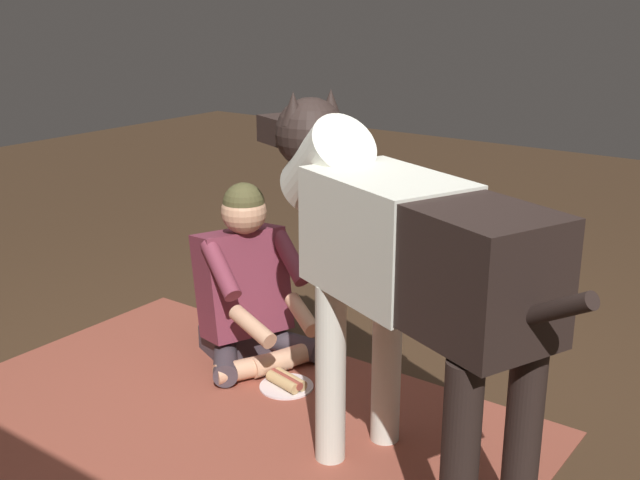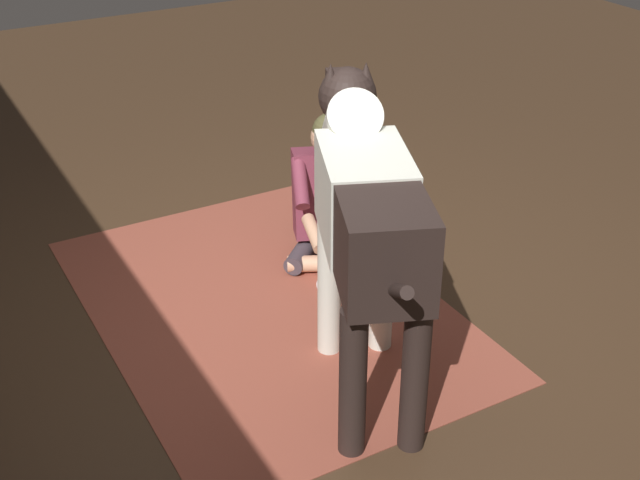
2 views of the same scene
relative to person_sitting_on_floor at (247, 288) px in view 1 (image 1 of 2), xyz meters
The scene contains 5 objects.
ground_plane 0.78m from the person_sitting_on_floor, 140.44° to the left, with size 12.84×12.84×0.00m, color #3F2B1B.
area_rug 0.74m from the person_sitting_on_floor, 119.45° to the left, with size 2.44×1.70×0.01m, color brown.
person_sitting_on_floor is the anchor object (origin of this frame).
large_dog 1.26m from the person_sitting_on_floor, 157.81° to the left, with size 1.60×0.78×1.33m.
hot_dog_on_plate 0.50m from the person_sitting_on_floor, 157.81° to the left, with size 0.24×0.24×0.06m.
Camera 1 is at (-1.77, 2.11, 1.67)m, focal length 43.76 mm.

